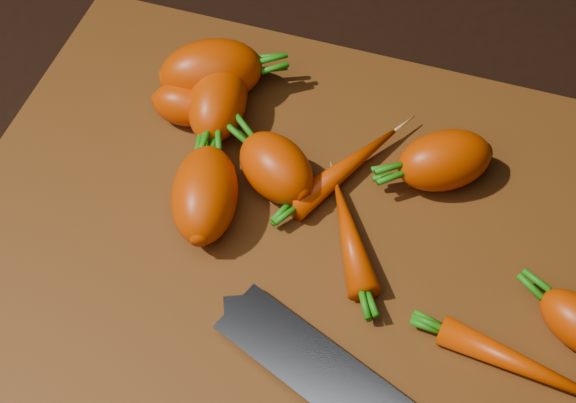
% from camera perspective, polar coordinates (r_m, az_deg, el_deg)
% --- Properties ---
extents(ground, '(2.00, 2.00, 0.01)m').
position_cam_1_polar(ground, '(0.63, -0.28, -2.54)').
color(ground, black).
extents(cutting_board, '(0.50, 0.40, 0.01)m').
position_cam_1_polar(cutting_board, '(0.62, -0.28, -1.99)').
color(cutting_board, '#623410').
rests_on(cutting_board, ground).
extents(carrot_0, '(0.10, 0.09, 0.06)m').
position_cam_1_polar(carrot_0, '(0.68, -5.47, 9.15)').
color(carrot_0, '#C63700').
rests_on(carrot_0, cutting_board).
extents(carrot_1, '(0.08, 0.08, 0.05)m').
position_cam_1_polar(carrot_1, '(0.62, -0.85, 2.42)').
color(carrot_1, '#C63700').
rests_on(carrot_1, cutting_board).
extents(carrot_2, '(0.06, 0.09, 0.05)m').
position_cam_1_polar(carrot_2, '(0.66, -5.00, 7.16)').
color(carrot_2, '#C63700').
rests_on(carrot_2, cutting_board).
extents(carrot_3, '(0.07, 0.10, 0.05)m').
position_cam_1_polar(carrot_3, '(0.60, -5.94, 0.51)').
color(carrot_3, '#C63700').
rests_on(carrot_3, cutting_board).
extents(carrot_4, '(0.09, 0.08, 0.05)m').
position_cam_1_polar(carrot_4, '(0.63, 11.06, 2.89)').
color(carrot_4, '#C63700').
rests_on(carrot_4, cutting_board).
extents(carrot_5, '(0.06, 0.04, 0.04)m').
position_cam_1_polar(carrot_5, '(0.67, -7.39, 6.85)').
color(carrot_5, '#C63700').
rests_on(carrot_5, cutting_board).
extents(carrot_7, '(0.08, 0.11, 0.02)m').
position_cam_1_polar(carrot_7, '(0.63, 4.06, 2.36)').
color(carrot_7, '#C63700').
rests_on(carrot_7, cutting_board).
extents(carrot_8, '(0.12, 0.04, 0.02)m').
position_cam_1_polar(carrot_8, '(0.57, 16.62, -11.23)').
color(carrot_8, '#C63700').
rests_on(carrot_8, cutting_board).
extents(carrot_9, '(0.07, 0.09, 0.02)m').
position_cam_1_polar(carrot_9, '(0.60, 4.44, -2.58)').
color(carrot_9, '#C63700').
rests_on(carrot_9, cutting_board).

